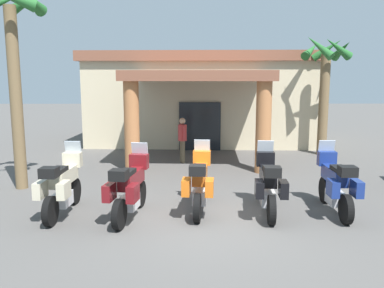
# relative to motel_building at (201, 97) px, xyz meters

# --- Properties ---
(ground_plane) EXTENTS (80.00, 80.00, 0.00)m
(ground_plane) POSITION_rel_motel_building_xyz_m (-0.14, -11.77, -2.19)
(ground_plane) COLOR #514F4C
(motel_building) EXTENTS (11.10, 11.19, 4.29)m
(motel_building) POSITION_rel_motel_building_xyz_m (0.00, 0.00, 0.00)
(motel_building) COLOR beige
(motel_building) RESTS_ON ground_plane
(motorcycle_cream) EXTENTS (0.72, 2.21, 1.61)m
(motorcycle_cream) POSITION_rel_motel_building_xyz_m (-3.56, -11.29, -1.49)
(motorcycle_cream) COLOR black
(motorcycle_cream) RESTS_ON ground_plane
(motorcycle_maroon) EXTENTS (0.85, 2.20, 1.61)m
(motorcycle_maroon) POSITION_rel_motel_building_xyz_m (-1.97, -11.52, -1.49)
(motorcycle_maroon) COLOR black
(motorcycle_maroon) RESTS_ON ground_plane
(motorcycle_orange) EXTENTS (0.74, 2.21, 1.61)m
(motorcycle_orange) POSITION_rel_motel_building_xyz_m (-0.37, -11.09, -1.49)
(motorcycle_orange) COLOR black
(motorcycle_orange) RESTS_ON ground_plane
(motorcycle_black) EXTENTS (0.73, 2.21, 1.61)m
(motorcycle_black) POSITION_rel_motel_building_xyz_m (1.23, -11.25, -1.49)
(motorcycle_black) COLOR black
(motorcycle_black) RESTS_ON ground_plane
(motorcycle_blue) EXTENTS (0.71, 2.21, 1.61)m
(motorcycle_blue) POSITION_rel_motel_building_xyz_m (2.82, -11.22, -1.49)
(motorcycle_blue) COLOR black
(motorcycle_blue) RESTS_ON ground_plane
(pedestrian) EXTENTS (0.32, 0.51, 1.68)m
(pedestrian) POSITION_rel_motel_building_xyz_m (-0.86, -5.51, -1.22)
(pedestrian) COLOR brown
(pedestrian) RESTS_ON ground_plane
(palm_tree_roadside) EXTENTS (1.92, 1.99, 5.81)m
(palm_tree_roadside) POSITION_rel_motel_building_xyz_m (-5.44, -8.99, 1.92)
(palm_tree_roadside) COLOR brown
(palm_tree_roadside) RESTS_ON ground_plane
(palm_tree_near_portico) EXTENTS (1.96, 2.05, 4.87)m
(palm_tree_near_portico) POSITION_rel_motel_building_xyz_m (4.88, -3.92, 1.13)
(palm_tree_near_portico) COLOR brown
(palm_tree_near_portico) RESTS_ON ground_plane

